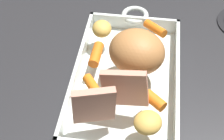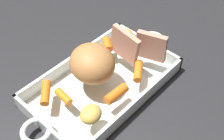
{
  "view_description": "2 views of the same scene",
  "coord_description": "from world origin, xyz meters",
  "px_view_note": "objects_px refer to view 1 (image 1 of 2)",
  "views": [
    {
      "loc": [
        0.49,
        0.04,
        0.56
      ],
      "look_at": [
        0.02,
        -0.03,
        0.06
      ],
      "focal_mm": 54.53,
      "sensor_mm": 36.0,
      "label": 1
    },
    {
      "loc": [
        -0.34,
        -0.35,
        0.57
      ],
      "look_at": [
        0.02,
        -0.01,
        0.06
      ],
      "focal_mm": 46.52,
      "sensor_mm": 36.0,
      "label": 2
    }
  ],
  "objects_px": {
    "baby_carrot_center_left": "(155,28)",
    "potato_whole": "(102,29)",
    "potato_golden_large": "(148,122)",
    "pork_roast": "(137,51)",
    "roast_slice_thick": "(125,88)",
    "baby_carrot_southwest": "(138,33)",
    "baby_carrot_long": "(96,54)",
    "roast_slice_thin": "(94,105)",
    "roasting_dish": "(126,80)",
    "baby_carrot_southeast": "(155,100)",
    "baby_carrot_center_right": "(93,87)"
  },
  "relations": [
    {
      "from": "baby_carrot_long",
      "to": "baby_carrot_center_left",
      "type": "relative_size",
      "value": 0.99
    },
    {
      "from": "baby_carrot_southeast",
      "to": "roast_slice_thick",
      "type": "bearing_deg",
      "value": -85.88
    },
    {
      "from": "roast_slice_thin",
      "to": "potato_whole",
      "type": "height_order",
      "value": "roast_slice_thin"
    },
    {
      "from": "baby_carrot_center_left",
      "to": "potato_golden_large",
      "type": "relative_size",
      "value": 1.15
    },
    {
      "from": "pork_roast",
      "to": "potato_golden_large",
      "type": "distance_m",
      "value": 0.16
    },
    {
      "from": "roast_slice_thick",
      "to": "baby_carrot_long",
      "type": "distance_m",
      "value": 0.14
    },
    {
      "from": "pork_roast",
      "to": "roast_slice_thick",
      "type": "bearing_deg",
      "value": -7.34
    },
    {
      "from": "roasting_dish",
      "to": "baby_carrot_center_left",
      "type": "height_order",
      "value": "baby_carrot_center_left"
    },
    {
      "from": "baby_carrot_southwest",
      "to": "potato_whole",
      "type": "distance_m",
      "value": 0.08
    },
    {
      "from": "potato_whole",
      "to": "potato_golden_large",
      "type": "xyz_separation_m",
      "value": [
        0.25,
        0.12,
        -0.0
      ]
    },
    {
      "from": "baby_carrot_center_right",
      "to": "baby_carrot_southwest",
      "type": "bearing_deg",
      "value": 157.1
    },
    {
      "from": "roasting_dish",
      "to": "baby_carrot_long",
      "type": "xyz_separation_m",
      "value": [
        -0.03,
        -0.07,
        0.04
      ]
    },
    {
      "from": "pork_roast",
      "to": "roast_slice_thick",
      "type": "relative_size",
      "value": 1.39
    },
    {
      "from": "roast_slice_thick",
      "to": "baby_carrot_southwest",
      "type": "height_order",
      "value": "roast_slice_thick"
    },
    {
      "from": "baby_carrot_center_left",
      "to": "potato_whole",
      "type": "relative_size",
      "value": 1.2
    },
    {
      "from": "potato_whole",
      "to": "potato_golden_large",
      "type": "height_order",
      "value": "potato_whole"
    },
    {
      "from": "pork_roast",
      "to": "roast_slice_thin",
      "type": "bearing_deg",
      "value": -23.68
    },
    {
      "from": "potato_golden_large",
      "to": "roasting_dish",
      "type": "bearing_deg",
      "value": -159.16
    },
    {
      "from": "baby_carrot_southwest",
      "to": "potato_golden_large",
      "type": "height_order",
      "value": "potato_golden_large"
    },
    {
      "from": "baby_carrot_southwest",
      "to": "potato_whole",
      "type": "relative_size",
      "value": 0.91
    },
    {
      "from": "pork_roast",
      "to": "baby_carrot_southwest",
      "type": "height_order",
      "value": "pork_roast"
    },
    {
      "from": "baby_carrot_center_right",
      "to": "potato_whole",
      "type": "height_order",
      "value": "potato_whole"
    },
    {
      "from": "roasting_dish",
      "to": "roast_slice_thick",
      "type": "distance_m",
      "value": 0.11
    },
    {
      "from": "baby_carrot_long",
      "to": "baby_carrot_southeast",
      "type": "relative_size",
      "value": 1.37
    },
    {
      "from": "pork_roast",
      "to": "baby_carrot_southwest",
      "type": "distance_m",
      "value": 0.1
    },
    {
      "from": "potato_whole",
      "to": "roast_slice_thin",
      "type": "bearing_deg",
      "value": 5.77
    },
    {
      "from": "baby_carrot_southwest",
      "to": "pork_roast",
      "type": "bearing_deg",
      "value": 2.06
    },
    {
      "from": "roasting_dish",
      "to": "roast_slice_thin",
      "type": "bearing_deg",
      "value": -19.12
    },
    {
      "from": "roasting_dish",
      "to": "pork_roast",
      "type": "distance_m",
      "value": 0.08
    },
    {
      "from": "roast_slice_thin",
      "to": "baby_carrot_southwest",
      "type": "xyz_separation_m",
      "value": [
        -0.24,
        0.06,
        -0.03
      ]
    },
    {
      "from": "baby_carrot_southeast",
      "to": "baby_carrot_southwest",
      "type": "height_order",
      "value": "baby_carrot_southeast"
    },
    {
      "from": "pork_roast",
      "to": "roast_slice_thin",
      "type": "xyz_separation_m",
      "value": [
        0.15,
        -0.06,
        -0.0
      ]
    },
    {
      "from": "roast_slice_thin",
      "to": "baby_carrot_long",
      "type": "distance_m",
      "value": 0.16
    },
    {
      "from": "roast_slice_thin",
      "to": "baby_carrot_center_left",
      "type": "relative_size",
      "value": 1.27
    },
    {
      "from": "baby_carrot_long",
      "to": "potato_whole",
      "type": "bearing_deg",
      "value": -179.6
    },
    {
      "from": "roast_slice_thick",
      "to": "potato_golden_large",
      "type": "bearing_deg",
      "value": 42.64
    },
    {
      "from": "baby_carrot_center_left",
      "to": "roast_slice_thin",
      "type": "bearing_deg",
      "value": -20.38
    },
    {
      "from": "baby_carrot_center_left",
      "to": "baby_carrot_southwest",
      "type": "relative_size",
      "value": 1.32
    },
    {
      "from": "roast_slice_thin",
      "to": "potato_whole",
      "type": "bearing_deg",
      "value": -174.23
    },
    {
      "from": "baby_carrot_southwest",
      "to": "potato_whole",
      "type": "bearing_deg",
      "value": -86.71
    },
    {
      "from": "baby_carrot_center_left",
      "to": "potato_whole",
      "type": "height_order",
      "value": "potato_whole"
    },
    {
      "from": "baby_carrot_long",
      "to": "roasting_dish",
      "type": "bearing_deg",
      "value": 69.49
    },
    {
      "from": "roasting_dish",
      "to": "baby_carrot_center_right",
      "type": "relative_size",
      "value": 7.96
    },
    {
      "from": "baby_carrot_center_left",
      "to": "baby_carrot_southwest",
      "type": "distance_m",
      "value": 0.04
    },
    {
      "from": "baby_carrot_center_right",
      "to": "potato_golden_large",
      "type": "relative_size",
      "value": 1.14
    },
    {
      "from": "baby_carrot_long",
      "to": "baby_carrot_southwest",
      "type": "relative_size",
      "value": 1.31
    },
    {
      "from": "baby_carrot_southwest",
      "to": "baby_carrot_center_left",
      "type": "bearing_deg",
      "value": 119.29
    },
    {
      "from": "roasting_dish",
      "to": "baby_carrot_long",
      "type": "distance_m",
      "value": 0.08
    },
    {
      "from": "roasting_dish",
      "to": "baby_carrot_southeast",
      "type": "distance_m",
      "value": 0.11
    },
    {
      "from": "potato_whole",
      "to": "baby_carrot_southeast",
      "type": "bearing_deg",
      "value": 34.86
    }
  ]
}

